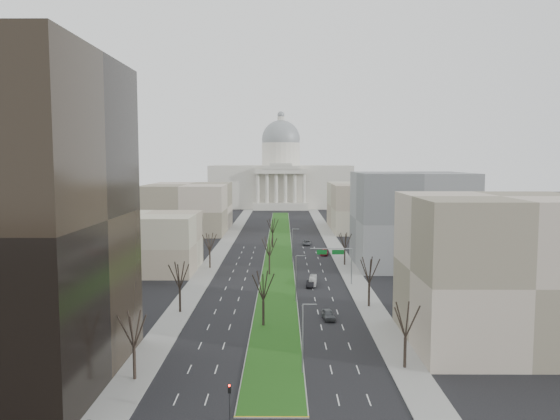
{
  "coord_description": "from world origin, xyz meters",
  "views": [
    {
      "loc": [
        1.21,
        -47.38,
        27.29
      ],
      "look_at": [
        0.35,
        109.92,
        12.73
      ],
      "focal_mm": 35.0,
      "sensor_mm": 36.0,
      "label": 1
    }
  ],
  "objects_px": {
    "car_black": "(310,283)",
    "car_red": "(324,252)",
    "car_grey_near": "(328,314)",
    "car_grey_far": "(307,243)",
    "box_van": "(313,280)"
  },
  "relations": [
    {
      "from": "car_black",
      "to": "box_van",
      "type": "relative_size",
      "value": 0.71
    },
    {
      "from": "car_grey_far",
      "to": "car_black",
      "type": "bearing_deg",
      "value": -92.28
    },
    {
      "from": "car_red",
      "to": "car_grey_far",
      "type": "bearing_deg",
      "value": 111.24
    },
    {
      "from": "car_grey_near",
      "to": "car_black",
      "type": "distance_m",
      "value": 23.91
    },
    {
      "from": "car_red",
      "to": "car_grey_near",
      "type": "bearing_deg",
      "value": -85.39
    },
    {
      "from": "car_grey_near",
      "to": "car_red",
      "type": "distance_m",
      "value": 63.32
    },
    {
      "from": "car_red",
      "to": "car_black",
      "type": "bearing_deg",
      "value": -90.3
    },
    {
      "from": "car_black",
      "to": "box_van",
      "type": "distance_m",
      "value": 2.4
    },
    {
      "from": "car_red",
      "to": "box_van",
      "type": "distance_m",
      "value": 37.42
    },
    {
      "from": "car_red",
      "to": "box_van",
      "type": "xyz_separation_m",
      "value": [
        -5.31,
        -37.04,
        0.1
      ]
    },
    {
      "from": "car_grey_near",
      "to": "box_van",
      "type": "relative_size",
      "value": 0.76
    },
    {
      "from": "car_red",
      "to": "box_van",
      "type": "height_order",
      "value": "box_van"
    },
    {
      "from": "car_grey_near",
      "to": "car_red",
      "type": "height_order",
      "value": "car_grey_near"
    },
    {
      "from": "box_van",
      "to": "car_grey_far",
      "type": "bearing_deg",
      "value": 94.05
    },
    {
      "from": "car_black",
      "to": "car_red",
      "type": "height_order",
      "value": "car_red"
    }
  ]
}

